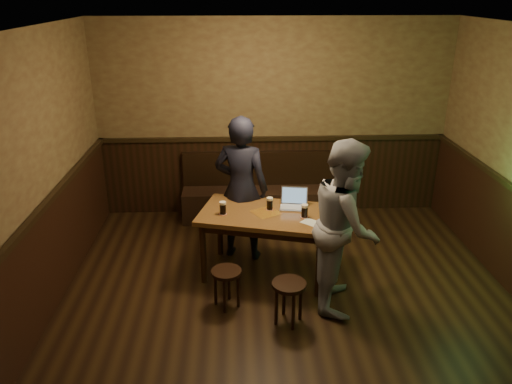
{
  "coord_description": "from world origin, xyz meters",
  "views": [
    {
      "loc": [
        -0.54,
        -3.96,
        3.13
      ],
      "look_at": [
        -0.33,
        1.05,
        1.08
      ],
      "focal_mm": 35.0,
      "sensor_mm": 36.0,
      "label": 1
    }
  ],
  "objects_px": {
    "laptop": "(294,202)",
    "person_suit": "(241,189)",
    "pint_left": "(223,208)",
    "pint_right": "(305,211)",
    "person_grey": "(346,225)",
    "bench": "(259,197)",
    "stool_right": "(289,291)",
    "pub_table": "(266,221)",
    "pint_mid": "(270,204)",
    "stool_left": "(226,278)"
  },
  "relations": [
    {
      "from": "pub_table",
      "to": "pint_mid",
      "type": "xyz_separation_m",
      "value": [
        0.05,
        0.08,
        0.18
      ]
    },
    {
      "from": "pint_left",
      "to": "person_grey",
      "type": "relative_size",
      "value": 0.08
    },
    {
      "from": "pint_left",
      "to": "person_grey",
      "type": "xyz_separation_m",
      "value": [
        1.26,
        -0.56,
        0.04
      ]
    },
    {
      "from": "person_suit",
      "to": "person_grey",
      "type": "height_order",
      "value": "person_grey"
    },
    {
      "from": "pub_table",
      "to": "pint_left",
      "type": "height_order",
      "value": "pint_left"
    },
    {
      "from": "stool_left",
      "to": "pint_right",
      "type": "bearing_deg",
      "value": 30.11
    },
    {
      "from": "stool_left",
      "to": "pint_right",
      "type": "relative_size",
      "value": 2.84
    },
    {
      "from": "bench",
      "to": "pub_table",
      "type": "distance_m",
      "value": 1.63
    },
    {
      "from": "pint_left",
      "to": "pint_mid",
      "type": "xyz_separation_m",
      "value": [
        0.53,
        0.1,
        -0.0
      ]
    },
    {
      "from": "bench",
      "to": "person_suit",
      "type": "distance_m",
      "value": 1.31
    },
    {
      "from": "pint_mid",
      "to": "person_suit",
      "type": "height_order",
      "value": "person_suit"
    },
    {
      "from": "pint_mid",
      "to": "person_suit",
      "type": "relative_size",
      "value": 0.08
    },
    {
      "from": "pint_left",
      "to": "bench",
      "type": "bearing_deg",
      "value": 73.3
    },
    {
      "from": "bench",
      "to": "pint_mid",
      "type": "bearing_deg",
      "value": -88.19
    },
    {
      "from": "laptop",
      "to": "person_suit",
      "type": "distance_m",
      "value": 0.68
    },
    {
      "from": "bench",
      "to": "pint_left",
      "type": "bearing_deg",
      "value": -106.7
    },
    {
      "from": "stool_right",
      "to": "pint_left",
      "type": "relative_size",
      "value": 3.04
    },
    {
      "from": "pint_left",
      "to": "person_grey",
      "type": "distance_m",
      "value": 1.38
    },
    {
      "from": "stool_left",
      "to": "laptop",
      "type": "distance_m",
      "value": 1.22
    },
    {
      "from": "bench",
      "to": "stool_right",
      "type": "height_order",
      "value": "bench"
    },
    {
      "from": "pint_right",
      "to": "person_suit",
      "type": "relative_size",
      "value": 0.08
    },
    {
      "from": "bench",
      "to": "person_suit",
      "type": "height_order",
      "value": "person_suit"
    },
    {
      "from": "stool_left",
      "to": "pint_left",
      "type": "distance_m",
      "value": 0.81
    },
    {
      "from": "stool_right",
      "to": "pint_right",
      "type": "relative_size",
      "value": 3.03
    },
    {
      "from": "pint_mid",
      "to": "person_suit",
      "type": "distance_m",
      "value": 0.49
    },
    {
      "from": "stool_right",
      "to": "pint_mid",
      "type": "height_order",
      "value": "pint_mid"
    },
    {
      "from": "bench",
      "to": "person_grey",
      "type": "distance_m",
      "value": 2.39
    },
    {
      "from": "person_grey",
      "to": "stool_left",
      "type": "bearing_deg",
      "value": 104.97
    },
    {
      "from": "person_suit",
      "to": "pint_left",
      "type": "bearing_deg",
      "value": 81.31
    },
    {
      "from": "stool_left",
      "to": "pint_mid",
      "type": "distance_m",
      "value": 1.02
    },
    {
      "from": "bench",
      "to": "person_grey",
      "type": "height_order",
      "value": "person_grey"
    },
    {
      "from": "person_suit",
      "to": "stool_right",
      "type": "bearing_deg",
      "value": 123.2
    },
    {
      "from": "pint_mid",
      "to": "person_grey",
      "type": "height_order",
      "value": "person_grey"
    },
    {
      "from": "stool_right",
      "to": "pint_right",
      "type": "distance_m",
      "value": 0.98
    },
    {
      "from": "pint_right",
      "to": "person_suit",
      "type": "bearing_deg",
      "value": 139.24
    },
    {
      "from": "bench",
      "to": "pint_mid",
      "type": "distance_m",
      "value": 1.61
    },
    {
      "from": "pint_left",
      "to": "pint_right",
      "type": "relative_size",
      "value": 1.0
    },
    {
      "from": "pint_left",
      "to": "person_suit",
      "type": "height_order",
      "value": "person_suit"
    },
    {
      "from": "laptop",
      "to": "person_suit",
      "type": "height_order",
      "value": "person_suit"
    },
    {
      "from": "pub_table",
      "to": "laptop",
      "type": "relative_size",
      "value": 4.74
    },
    {
      "from": "person_grey",
      "to": "bench",
      "type": "bearing_deg",
      "value": 32.06
    },
    {
      "from": "pub_table",
      "to": "pint_right",
      "type": "xyz_separation_m",
      "value": [
        0.42,
        -0.14,
        0.18
      ]
    },
    {
      "from": "pub_table",
      "to": "stool_right",
      "type": "distance_m",
      "value": 1.01
    },
    {
      "from": "stool_left",
      "to": "pint_left",
      "type": "relative_size",
      "value": 2.85
    },
    {
      "from": "person_grey",
      "to": "pint_mid",
      "type": "bearing_deg",
      "value": 60.1
    },
    {
      "from": "stool_right",
      "to": "person_grey",
      "type": "xyz_separation_m",
      "value": [
        0.61,
        0.36,
        0.53
      ]
    },
    {
      "from": "laptop",
      "to": "pint_right",
      "type": "bearing_deg",
      "value": -64.32
    },
    {
      "from": "pint_mid",
      "to": "person_grey",
      "type": "xyz_separation_m",
      "value": [
        0.73,
        -0.66,
        0.04
      ]
    },
    {
      "from": "pint_mid",
      "to": "pint_left",
      "type": "bearing_deg",
      "value": -169.16
    },
    {
      "from": "pint_left",
      "to": "laptop",
      "type": "bearing_deg",
      "value": 11.88
    }
  ]
}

